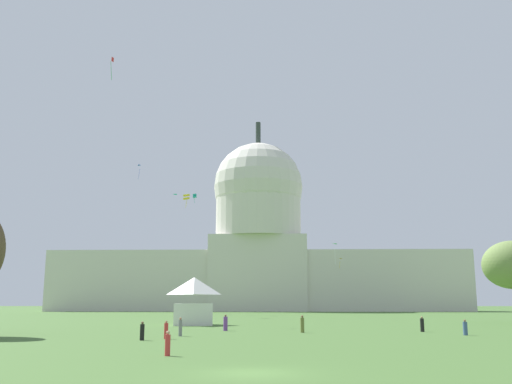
# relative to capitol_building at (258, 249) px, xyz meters

# --- Properties ---
(ground_plane) EXTENTS (800.00, 800.00, 0.00)m
(ground_plane) POSITION_rel_capitol_building_xyz_m (4.28, -171.70, -21.49)
(ground_plane) COLOR #42662D
(capitol_building) EXTENTS (141.18, 31.60, 67.54)m
(capitol_building) POSITION_rel_capitol_building_xyz_m (0.00, 0.00, 0.00)
(capitol_building) COLOR beige
(capitol_building) RESTS_ON ground_plane
(event_tent) EXTENTS (6.20, 6.90, 6.60)m
(event_tent) POSITION_rel_capitol_building_xyz_m (-5.89, -117.99, -18.15)
(event_tent) COLOR white
(event_tent) RESTS_ON ground_plane
(tree_east_near) EXTENTS (10.47, 9.27, 12.46)m
(tree_east_near) POSITION_rel_capitol_building_xyz_m (41.91, -110.19, -12.75)
(tree_east_near) COLOR #42301E
(tree_east_near) RESTS_ON ground_plane
(person_denim_back_right) EXTENTS (0.48, 0.48, 1.50)m
(person_denim_back_right) POSITION_rel_capitol_building_xyz_m (23.97, -141.36, -20.81)
(person_denim_back_right) COLOR #3D5684
(person_denim_back_right) RESTS_ON ground_plane
(person_black_edge_west) EXTENTS (0.42, 0.42, 1.57)m
(person_black_edge_west) POSITION_rel_capitol_building_xyz_m (-5.84, -149.69, -20.77)
(person_black_edge_west) COLOR black
(person_black_edge_west) RESTS_ON ground_plane
(person_grey_mid_right) EXTENTS (0.43, 0.43, 1.74)m
(person_grey_mid_right) POSITION_rel_capitol_building_xyz_m (-3.54, -143.83, -20.68)
(person_grey_mid_right) COLOR gray
(person_grey_mid_right) RESTS_ON ground_plane
(person_red_front_left) EXTENTS (0.45, 0.45, 1.48)m
(person_red_front_left) POSITION_rel_capitol_building_xyz_m (-1.11, -163.54, -20.80)
(person_red_front_left) COLOR red
(person_red_front_left) RESTS_ON ground_plane
(person_black_mid_center) EXTENTS (0.55, 0.55, 1.63)m
(person_black_mid_center) POSITION_rel_capitol_building_xyz_m (21.41, -135.08, -20.75)
(person_black_mid_center) COLOR black
(person_black_mid_center) RESTS_ON ground_plane
(person_purple_lawn_far_left) EXTENTS (0.55, 0.55, 1.79)m
(person_purple_lawn_far_left) POSITION_rel_capitol_building_xyz_m (-0.12, -133.50, -20.68)
(person_purple_lawn_far_left) COLOR #703D93
(person_purple_lawn_far_left) RESTS_ON ground_plane
(person_red_near_tree_east) EXTENTS (0.49, 0.49, 1.57)m
(person_red_near_tree_east) POSITION_rel_capitol_building_xyz_m (-4.13, -147.88, -20.76)
(person_red_near_tree_east) COLOR red
(person_red_near_tree_east) RESTS_ON ground_plane
(person_olive_back_left) EXTENTS (0.51, 0.51, 1.80)m
(person_olive_back_left) POSITION_rel_capitol_building_xyz_m (8.33, -137.03, -20.66)
(person_olive_back_left) COLOR olive
(person_olive_back_left) RESTS_ON ground_plane
(kite_green_low) EXTENTS (1.24, 1.34, 3.75)m
(kite_green_low) POSITION_rel_capitol_building_xyz_m (16.69, -88.94, -7.84)
(kite_green_low) COLOR green
(kite_blue_high) EXTENTS (1.33, 1.43, 3.92)m
(kite_blue_high) POSITION_rel_capitol_building_xyz_m (-35.78, -32.16, 21.56)
(kite_blue_high) COLOR blue
(kite_gold_low) EXTENTS (0.91, 1.22, 2.88)m
(kite_gold_low) POSITION_rel_capitol_building_xyz_m (24.74, -30.63, -6.12)
(kite_gold_low) COLOR gold
(kite_yellow_mid) EXTENTS (1.46, 1.49, 3.17)m
(kite_yellow_mid) POSITION_rel_capitol_building_xyz_m (-14.14, -74.09, 4.81)
(kite_yellow_mid) COLOR yellow
(kite_red_high) EXTENTS (0.47, 0.55, 4.15)m
(kite_red_high) POSITION_rel_capitol_building_xyz_m (-22.20, -108.15, 21.78)
(kite_red_high) COLOR red
(kite_turquoise_mid) EXTENTS (0.98, 0.93, 2.35)m
(kite_turquoise_mid) POSITION_rel_capitol_building_xyz_m (-15.27, -52.88, 9.01)
(kite_turquoise_mid) COLOR teal
(kite_cyan_mid) EXTENTS (1.26, 1.32, 0.29)m
(kite_cyan_mid) POSITION_rel_capitol_building_xyz_m (-21.02, -47.71, 10.30)
(kite_cyan_mid) COLOR #33BCDB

